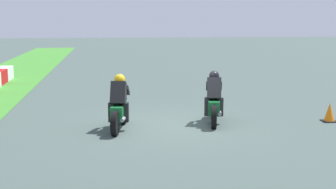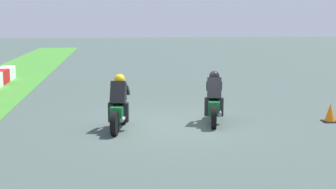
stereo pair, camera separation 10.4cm
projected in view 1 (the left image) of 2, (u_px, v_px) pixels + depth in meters
ground_plane at (171, 125)px, 13.52m from camera, size 120.00×120.00×0.00m
rider_lane_a at (214, 102)px, 13.75m from camera, size 2.03×0.63×1.51m
rider_lane_b at (119, 107)px, 12.94m from camera, size 2.03×0.62×1.51m
traffic_cone at (329, 113)px, 14.00m from camera, size 0.40×0.40×0.55m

